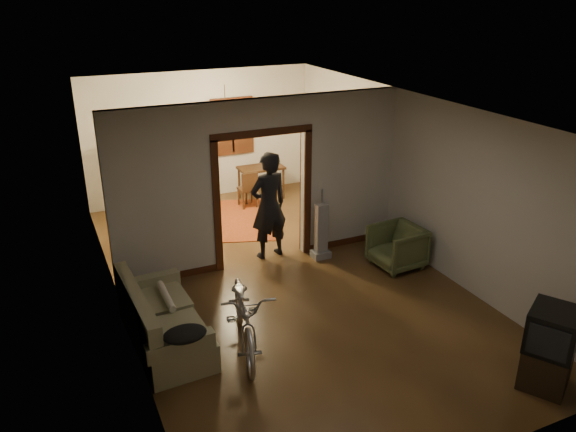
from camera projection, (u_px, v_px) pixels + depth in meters
floor at (280, 278)px, 9.15m from camera, size 5.00×8.50×0.01m
ceiling at (279, 106)px, 8.09m from camera, size 5.00×8.50×0.01m
wall_back at (201, 136)px, 12.20m from camera, size 5.00×0.02×2.80m
wall_left at (113, 224)px, 7.66m from camera, size 0.02×8.50×2.80m
wall_right at (414, 176)px, 9.58m from camera, size 0.02×8.50×2.80m
partition_wall at (262, 183)px, 9.25m from camera, size 5.00×0.14×2.80m
door_casing at (262, 200)px, 9.36m from camera, size 1.74×0.20×2.32m
far_window at (232, 126)px, 12.38m from camera, size 0.98×0.06×1.28m
chandelier at (225, 106)px, 10.37m from camera, size 0.24×0.24×0.24m
light_switch at (320, 184)px, 9.65m from camera, size 0.08×0.01×0.12m
sofa at (164, 315)px, 7.32m from camera, size 0.93×1.89×0.85m
rolled_paper at (166, 296)px, 7.57m from camera, size 0.09×0.76×0.09m
jacket at (185, 334)px, 6.47m from camera, size 0.51×0.38×0.15m
bicycle at (245, 313)px, 7.23m from camera, size 1.08×1.98×0.99m
armchair at (397, 247)px, 9.40m from camera, size 0.84×0.82×0.72m
tv_stand at (546, 366)px, 6.60m from camera, size 0.74×0.73×0.51m
crt_tv at (553, 330)px, 6.41m from camera, size 0.78×0.76×0.51m
vacuum at (321, 231)px, 9.66m from camera, size 0.37×0.33×1.00m
person at (269, 206)px, 9.56m from camera, size 0.75×0.56×1.89m
oriental_rug at (234, 219)px, 11.43m from camera, size 2.33×2.66×0.02m
locker at (157, 173)px, 11.60m from camera, size 0.86×0.52×1.67m
globe at (152, 120)px, 11.19m from camera, size 0.27×0.27×0.27m
desk at (261, 183)px, 12.45m from camera, size 0.99×0.56×0.73m
desk_chair at (247, 189)px, 11.97m from camera, size 0.42×0.42×0.80m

